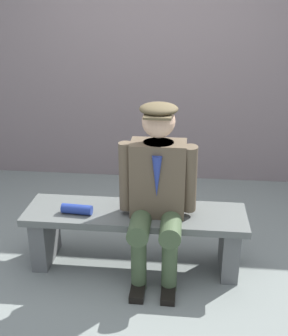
{
  "coord_description": "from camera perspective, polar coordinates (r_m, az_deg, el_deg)",
  "views": [
    {
      "loc": [
        -0.36,
        2.77,
        1.94
      ],
      "look_at": [
        -0.07,
        0.0,
        0.81
      ],
      "focal_mm": 45.42,
      "sensor_mm": 36.0,
      "label": 1
    }
  ],
  "objects": [
    {
      "name": "stadium_wall",
      "position": [
        4.71,
        1.58,
        12.79
      ],
      "size": [
        12.0,
        0.24,
        2.36
      ],
      "primitive_type": "cube",
      "color": "slate",
      "rests_on": "ground"
    },
    {
      "name": "seated_man",
      "position": [
        2.98,
        1.78,
        -2.58
      ],
      "size": [
        0.56,
        0.58,
        1.29
      ],
      "color": "brown",
      "rests_on": "ground"
    },
    {
      "name": "rolled_magazine",
      "position": [
        3.15,
        -9.0,
        -5.48
      ],
      "size": [
        0.23,
        0.09,
        0.07
      ],
      "primitive_type": "cylinder",
      "rotation": [
        0.0,
        1.57,
        -0.07
      ],
      "color": "navy",
      "rests_on": "bench"
    },
    {
      "name": "bench",
      "position": [
        3.23,
        -1.19,
        -8.03
      ],
      "size": [
        1.64,
        0.45,
        0.46
      ],
      "color": "#545855",
      "rests_on": "ground"
    },
    {
      "name": "ground_plane",
      "position": [
        3.4,
        -1.15,
        -12.71
      ],
      "size": [
        30.0,
        30.0,
        0.0
      ],
      "primitive_type": "plane",
      "color": "slate"
    }
  ]
}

